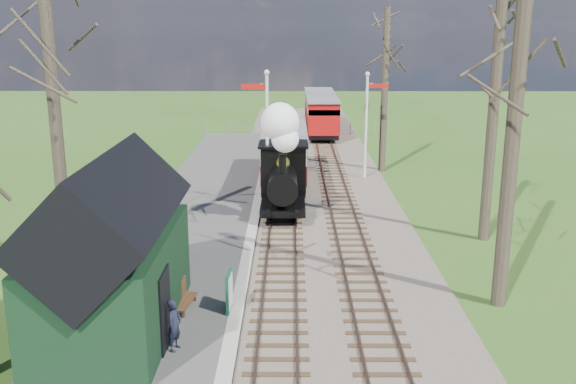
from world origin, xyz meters
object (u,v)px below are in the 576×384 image
object	(u,v)px
coach	(285,152)
person	(174,325)
semaphore_near	(266,130)
semaphore_far	(368,117)
sign_board	(229,291)
red_carriage_a	(322,117)
bench	(181,297)
station_shed	(112,255)
red_carriage_b	(319,107)
locomotive	(283,166)

from	to	relation	value
coach	person	size ratio (longest dim) A/B	5.91
semaphore_near	coach	distance (m)	5.54
person	semaphore_far	bearing A→B (deg)	-2.08
coach	sign_board	bearing A→B (deg)	-95.01
red_carriage_a	bench	distance (m)	29.93
person	red_carriage_a	bearing A→B (deg)	8.59
person	bench	bearing A→B (deg)	23.45
station_shed	bench	bearing A→B (deg)	39.15
bench	semaphore_near	bearing A→B (deg)	79.43
person	sign_board	bearing A→B (deg)	-8.59
station_shed	sign_board	size ratio (longest dim) A/B	5.51
station_shed	coach	distance (m)	17.66
semaphore_far	red_carriage_b	bearing A→B (deg)	95.58
coach	sign_board	size ratio (longest dim) A/B	6.88
red_carriage_b	person	world-z (taller)	red_carriage_b
semaphore_near	bench	bearing A→B (deg)	-100.57
semaphore_near	red_carriage_b	world-z (taller)	semaphore_near
coach	red_carriage_a	world-z (taller)	red_carriage_a
station_shed	person	bearing A→B (deg)	-33.37
station_shed	coach	world-z (taller)	station_shed
semaphore_far	sign_board	size ratio (longest dim) A/B	5.00
semaphore_near	locomotive	bearing A→B (deg)	-51.57
locomotive	red_carriage_b	bearing A→B (deg)	84.06
semaphore_near	sign_board	size ratio (longest dim) A/B	5.44
red_carriage_b	person	distance (m)	37.68
station_shed	semaphore_far	distance (m)	20.01
locomotive	red_carriage_b	world-z (taller)	locomotive
sign_board	station_shed	bearing A→B (deg)	-158.51
semaphore_near	station_shed	bearing A→B (deg)	-106.38
semaphore_far	semaphore_near	bearing A→B (deg)	-130.60
red_carriage_a	sign_board	size ratio (longest dim) A/B	4.97
locomotive	coach	bearing A→B (deg)	89.89
semaphore_far	coach	distance (m)	4.78
locomotive	red_carriage_a	world-z (taller)	locomotive
coach	red_carriage_a	xyz separation A→B (m)	(2.60, 13.54, 0.00)
semaphore_near	locomotive	distance (m)	1.83
red_carriage_b	bench	distance (m)	35.35
coach	red_carriage_b	size ratio (longest dim) A/B	1.38
station_shed	person	world-z (taller)	station_shed
person	red_carriage_b	bearing A→B (deg)	9.92
sign_board	red_carriage_b	bearing A→B (deg)	83.48
locomotive	sign_board	distance (m)	10.11
bench	sign_board	bearing A→B (deg)	-4.02
locomotive	bench	xyz separation A→B (m)	(-2.77, -9.81, -1.70)
sign_board	person	xyz separation A→B (m)	(-1.14, -2.30, 0.09)
bench	station_shed	bearing A→B (deg)	-140.85
locomotive	red_carriage_a	bearing A→B (deg)	82.41
semaphore_far	red_carriage_a	xyz separation A→B (m)	(-1.77, 12.65, -1.71)
red_carriage_a	person	xyz separation A→B (m)	(-5.14, -31.81, -0.78)
semaphore_far	red_carriage_a	size ratio (longest dim) A/B	1.01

